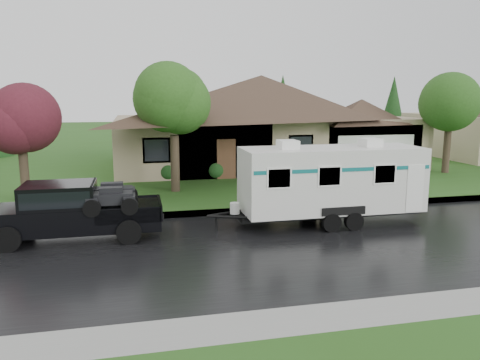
% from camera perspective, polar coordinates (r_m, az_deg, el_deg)
% --- Properties ---
extents(ground, '(140.00, 140.00, 0.00)m').
position_cam_1_polar(ground, '(16.69, 8.54, -5.47)').
color(ground, '#2A531A').
rests_on(ground, ground).
extents(road, '(140.00, 8.00, 0.01)m').
position_cam_1_polar(road, '(14.92, 11.32, -7.44)').
color(road, black).
rests_on(road, ground).
extents(curb, '(140.00, 0.50, 0.15)m').
position_cam_1_polar(curb, '(18.71, 6.06, -3.45)').
color(curb, gray).
rests_on(curb, ground).
extents(lawn, '(140.00, 26.00, 0.15)m').
position_cam_1_polar(lawn, '(30.84, -1.55, 2.02)').
color(lawn, '#2A531A').
rests_on(lawn, ground).
extents(house_main, '(19.44, 10.80, 6.90)m').
position_cam_1_polar(house_main, '(29.95, 3.21, 8.52)').
color(house_main, tan).
rests_on(house_main, lawn).
extents(tree_left_green, '(3.55, 3.55, 5.87)m').
position_cam_1_polar(tree_left_green, '(21.35, -8.11, 9.43)').
color(tree_left_green, '#382B1E').
rests_on(tree_left_green, lawn).
extents(tree_red, '(2.91, 2.91, 4.82)m').
position_cam_1_polar(tree_red, '(20.80, -25.23, 6.52)').
color(tree_red, '#382B1E').
rests_on(tree_red, lawn).
extents(tree_right_green, '(3.37, 3.37, 5.58)m').
position_cam_1_polar(tree_right_green, '(28.93, 24.25, 8.43)').
color(tree_right_green, '#382B1E').
rests_on(tree_right_green, lawn).
extents(shrub_row, '(13.60, 1.00, 1.00)m').
position_cam_1_polar(shrub_row, '(25.79, 5.28, 1.65)').
color(shrub_row, '#143814').
rests_on(shrub_row, lawn).
extents(pickup_truck, '(5.42, 2.06, 1.81)m').
position_cam_1_polar(pickup_truck, '(15.64, -20.12, -3.39)').
color(pickup_truck, black).
rests_on(pickup_truck, ground).
extents(travel_trailer, '(6.68, 2.35, 3.00)m').
position_cam_1_polar(travel_trailer, '(16.76, 11.05, 0.11)').
color(travel_trailer, silver).
rests_on(travel_trailer, ground).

